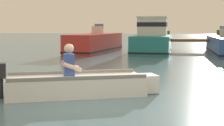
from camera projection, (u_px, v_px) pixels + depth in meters
name	position (u px, v px, depth m)	size (l,w,h in m)	color
ground_plane	(106.00, 105.00, 7.26)	(120.00, 120.00, 0.00)	slate
rowboat_with_person	(79.00, 84.00, 8.31)	(3.55, 2.28, 1.19)	white
moored_boat_red	(95.00, 44.00, 21.16)	(2.26, 6.17, 1.68)	#B72D28
moored_boat_teal	(152.00, 39.00, 20.67)	(2.11, 4.93, 2.10)	#1E727A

